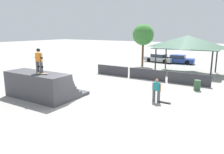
# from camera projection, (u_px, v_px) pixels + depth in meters

# --- Properties ---
(ground_plane) EXTENTS (160.00, 160.00, 0.00)m
(ground_plane) POSITION_uv_depth(u_px,v_px,m) (87.00, 103.00, 14.71)
(ground_plane) COLOR gray
(quarter_pipe_ramp) EXTENTS (5.15, 3.66, 1.88)m
(quarter_pipe_ramp) POSITION_uv_depth(u_px,v_px,m) (41.00, 86.00, 15.99)
(quarter_pipe_ramp) COLOR #424247
(quarter_pipe_ramp) RESTS_ON ground
(skater_on_deck) EXTENTS (0.74, 0.26, 1.75)m
(skater_on_deck) POSITION_uv_depth(u_px,v_px,m) (39.00, 59.00, 15.05)
(skater_on_deck) COLOR #4C4C51
(skater_on_deck) RESTS_ON quarter_pipe_ramp
(skateboard_on_deck) EXTENTS (0.85, 0.39, 0.09)m
(skateboard_on_deck) POSITION_uv_depth(u_px,v_px,m) (43.00, 74.00, 14.89)
(skateboard_on_deck) COLOR green
(skateboard_on_deck) RESTS_ON quarter_pipe_ramp
(bystander_walking) EXTENTS (0.66, 0.26, 1.62)m
(bystander_walking) POSITION_uv_depth(u_px,v_px,m) (156.00, 89.00, 14.86)
(bystander_walking) COLOR #4C4C51
(bystander_walking) RESTS_ON ground
(skateboard_on_ground) EXTENTS (0.79, 0.22, 0.09)m
(skateboard_on_ground) POSITION_uv_depth(u_px,v_px,m) (165.00, 102.00, 14.77)
(skateboard_on_ground) COLOR red
(skateboard_on_ground) RESTS_ON ground
(barrier_fence) EXTENTS (11.93, 0.12, 1.05)m
(barrier_fence) POSITION_uv_depth(u_px,v_px,m) (147.00, 74.00, 21.81)
(barrier_fence) COLOR #3D3D42
(barrier_fence) RESTS_ON ground
(pavilion_shelter) EXTENTS (7.07, 4.36, 4.29)m
(pavilion_shelter) POSITION_uv_depth(u_px,v_px,m) (187.00, 42.00, 24.86)
(pavilion_shelter) COLOR #2D2D33
(pavilion_shelter) RESTS_ON ground
(tree_beside_pavilion) EXTENTS (2.82, 2.82, 5.67)m
(tree_beside_pavilion) POSITION_uv_depth(u_px,v_px,m) (143.00, 35.00, 29.19)
(tree_beside_pavilion) COLOR brown
(tree_beside_pavilion) RESTS_ON ground
(trash_bin) EXTENTS (0.52, 0.52, 0.85)m
(trash_bin) POSITION_uv_depth(u_px,v_px,m) (197.00, 85.00, 17.87)
(trash_bin) COLOR #385B3D
(trash_bin) RESTS_ON ground
(parked_car_silver) EXTENTS (4.73, 2.43, 1.27)m
(parked_car_silver) POSITION_uv_depth(u_px,v_px,m) (159.00, 58.00, 33.72)
(parked_car_silver) COLOR #A8AAAF
(parked_car_silver) RESTS_ON ground
(parked_car_blue) EXTENTS (4.64, 2.01, 1.27)m
(parked_car_blue) POSITION_uv_depth(u_px,v_px,m) (178.00, 59.00, 32.40)
(parked_car_blue) COLOR navy
(parked_car_blue) RESTS_ON ground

